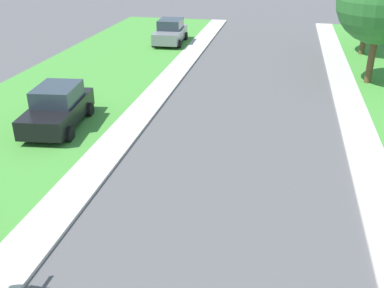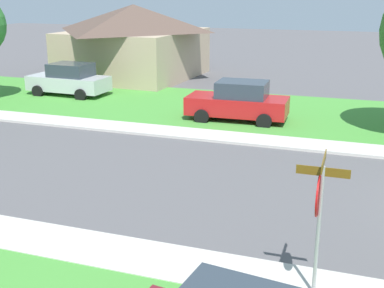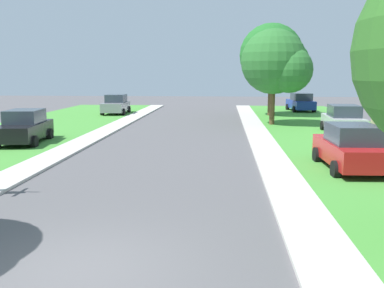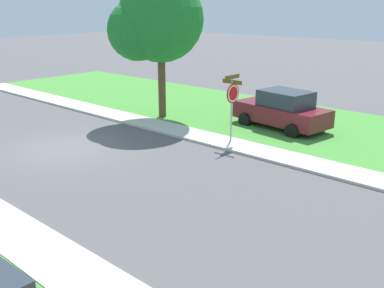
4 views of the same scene
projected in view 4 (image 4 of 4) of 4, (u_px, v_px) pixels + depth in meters
name	position (u px, v px, depth m)	size (l,w,h in m)	color
ground_plane	(66.00, 149.00, 17.63)	(120.00, 120.00, 0.00)	#565456
stop_sign_far_corner	(232.00, 97.00, 17.75)	(0.92, 0.92, 2.77)	#9E9EA3
car_maroon_across_road	(282.00, 110.00, 20.16)	(2.45, 4.49, 1.76)	maroon
tree_sidewalk_mid	(155.00, 22.00, 20.96)	(4.32, 4.02, 6.74)	brown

